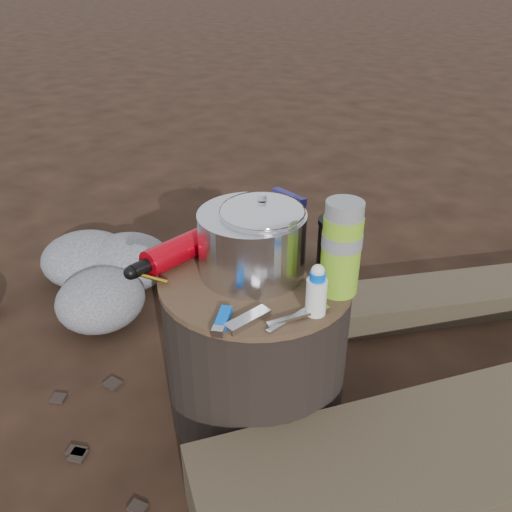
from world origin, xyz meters
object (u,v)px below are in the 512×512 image
Objects in this scene: camping_pot at (262,237)px; thermos at (341,249)px; travel_mug at (334,243)px; stump at (256,345)px; fuel_bottle at (182,249)px.

camping_pot is 0.19m from thermos.
travel_mug is (0.12, 0.13, -0.03)m from camping_pot.
stump is 0.34m from travel_mug.
fuel_bottle is at bearing -162.55° from thermos.
travel_mug is (0.12, 0.16, 0.27)m from stump.
thermos is (0.18, 0.04, 0.01)m from camping_pot.
travel_mug is at bearing 48.81° from camping_pot.
thermos reaches higher than fuel_bottle.
fuel_bottle is at bearing -158.30° from camping_pot.
camping_pot is at bearing -131.19° from travel_mug.
fuel_bottle is (-0.19, -0.08, -0.06)m from camping_pot.
camping_pot is at bearing 26.90° from fuel_bottle.
camping_pot reaches higher than stump.
camping_pot is at bearing -167.14° from thermos.
fuel_bottle is 1.28× the size of thermos.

